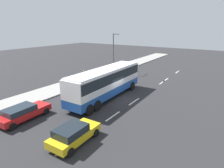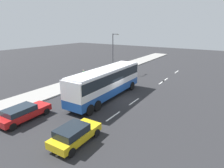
{
  "view_description": "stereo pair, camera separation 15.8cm",
  "coord_description": "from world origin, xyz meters",
  "views": [
    {
      "loc": [
        -17.89,
        -11.16,
        8.16
      ],
      "look_at": [
        -0.11,
        0.64,
        1.69
      ],
      "focal_mm": 30.32,
      "sensor_mm": 36.0,
      "label": 1
    },
    {
      "loc": [
        -17.98,
        -11.03,
        8.16
      ],
      "look_at": [
        -0.11,
        0.64,
        1.69
      ],
      "focal_mm": 30.32,
      "sensor_mm": 36.0,
      "label": 2
    }
  ],
  "objects": [
    {
      "name": "street_lamp",
      "position": [
        10.27,
        7.12,
        4.16
      ],
      "size": [
        1.95,
        0.24,
        6.93
      ],
      "color": "#47474C",
      "rests_on": "sidewalk_curb"
    },
    {
      "name": "coach_bus",
      "position": [
        -0.59,
        1.13,
        2.2
      ],
      "size": [
        11.91,
        2.94,
        3.54
      ],
      "rotation": [
        0.0,
        0.0,
        0.02
      ],
      "color": "#1E4C9E",
      "rests_on": "ground_plane"
    },
    {
      "name": "pedestrian_near_curb",
      "position": [
        3.86,
        8.54,
        1.02
      ],
      "size": [
        0.32,
        0.32,
        1.53
      ],
      "rotation": [
        0.0,
        0.0,
        3.35
      ],
      "color": "brown",
      "rests_on": "sidewalk_curb"
    },
    {
      "name": "car_yellow_taxi",
      "position": [
        -9.41,
        -2.2,
        0.76
      ],
      "size": [
        4.12,
        1.98,
        1.42
      ],
      "rotation": [
        0.0,
        0.0,
        0.03
      ],
      "color": "gold",
      "rests_on": "ground_plane"
    },
    {
      "name": "car_red_compact",
      "position": [
        -9.34,
        4.19,
        0.74
      ],
      "size": [
        4.8,
        2.04,
        1.37
      ],
      "rotation": [
        0.0,
        0.0,
        0.04
      ],
      "color": "#B21919",
      "rests_on": "ground_plane"
    },
    {
      "name": "lane_centreline",
      "position": [
        1.19,
        -2.2,
        0.0
      ],
      "size": [
        36.48,
        0.16,
        0.01
      ],
      "color": "white",
      "rests_on": "ground_plane"
    },
    {
      "name": "ground_plane",
      "position": [
        0.0,
        0.0,
        0.0
      ],
      "size": [
        120.0,
        120.0,
        0.0
      ],
      "primitive_type": "plane",
      "color": "#28282B"
    },
    {
      "name": "sidewalk_curb",
      "position": [
        0.0,
        8.53,
        0.07
      ],
      "size": [
        80.0,
        4.0,
        0.15
      ],
      "primitive_type": "cube",
      "color": "gray",
      "rests_on": "ground_plane"
    }
  ]
}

